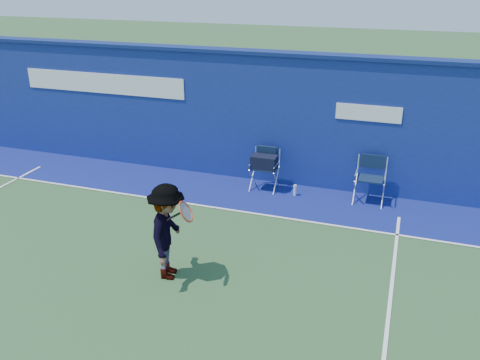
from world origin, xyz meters
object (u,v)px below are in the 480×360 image
(tennis_player, at_px, (168,232))
(directors_chair_left, at_px, (264,172))
(directors_chair_right, at_px, (369,188))
(water_bottle, at_px, (295,190))

(tennis_player, bearing_deg, directors_chair_left, 82.98)
(directors_chair_right, relative_size, tennis_player, 0.62)
(directors_chair_left, bearing_deg, directors_chair_right, 1.41)
(directors_chair_left, height_order, directors_chair_right, directors_chair_right)
(directors_chair_right, relative_size, water_bottle, 3.89)
(water_bottle, bearing_deg, directors_chair_left, 169.75)
(directors_chair_right, bearing_deg, water_bottle, -173.02)
(directors_chair_right, height_order, water_bottle, directors_chair_right)
(water_bottle, distance_m, tennis_player, 4.11)
(directors_chair_left, xyz_separation_m, tennis_player, (-0.49, -3.99, 0.41))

